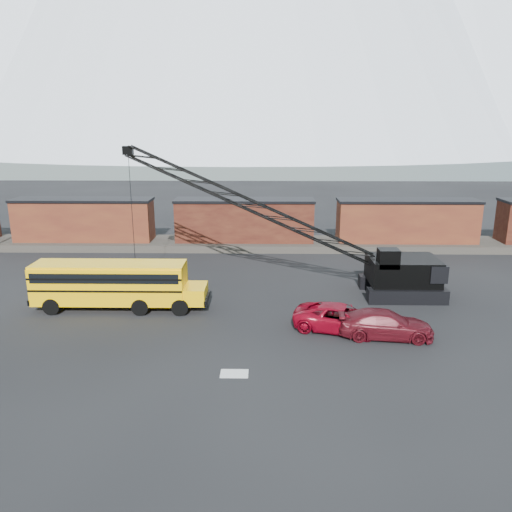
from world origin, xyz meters
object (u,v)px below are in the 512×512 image
Objects in this scene: school_bus at (115,283)px; maroon_suv at (385,324)px; red_pickup at (341,318)px; crawler_crane at (279,218)px.

maroon_suv is at bearing -14.16° from school_bus.
school_bus is 14.98m from red_pickup.
red_pickup is at bearing 74.78° from maroon_suv.
school_bus reaches higher than maroon_suv.
crawler_crane reaches higher than school_bus.
school_bus is at bearing 93.50° from red_pickup.
crawler_crane is (-6.01, 7.76, 4.79)m from maroon_suv.
school_bus is 2.05× the size of red_pickup.
crawler_crane is at bearing 44.13° from red_pickup.
maroon_suv is at bearing -93.89° from red_pickup.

